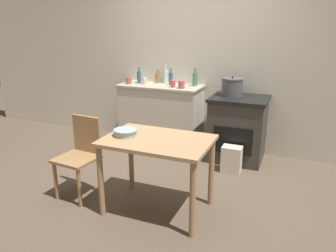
{
  "coord_description": "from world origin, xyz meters",
  "views": [
    {
      "loc": [
        1.46,
        -3.06,
        1.81
      ],
      "look_at": [
        0.0,
        0.46,
        0.62
      ],
      "focal_mm": 35.0,
      "sensor_mm": 36.0,
      "label": 1
    }
  ],
  "objects": [
    {
      "name": "bottle_far_left",
      "position": [
        -0.34,
        1.4,
        1.04
      ],
      "size": [
        0.06,
        0.06,
        0.24
      ],
      "color": "#3D5675",
      "rests_on": "counter_cabinet"
    },
    {
      "name": "mixing_bowl_large",
      "position": [
        -0.09,
        -0.41,
        0.8
      ],
      "size": [
        0.24,
        0.24,
        0.06
      ],
      "color": "#93A8B2",
      "rests_on": "work_table"
    },
    {
      "name": "flour_sack",
      "position": [
        0.74,
        0.78,
        0.17
      ],
      "size": [
        0.25,
        0.17,
        0.34
      ],
      "primitive_type": "cube",
      "color": "beige",
      "rests_on": "ground_plane"
    },
    {
      "name": "stove",
      "position": [
        0.71,
        1.24,
        0.44
      ],
      "size": [
        0.75,
        0.67,
        0.88
      ],
      "color": "#38332D",
      "rests_on": "ground_plane"
    },
    {
      "name": "stock_pot",
      "position": [
        0.59,
        1.28,
        1.0
      ],
      "size": [
        0.29,
        0.29,
        0.26
      ],
      "color": "#4C4C51",
      "rests_on": "stove"
    },
    {
      "name": "bottle_mid_left",
      "position": [
        0.02,
        1.43,
        1.05
      ],
      "size": [
        0.07,
        0.07,
        0.26
      ],
      "color": "#517F5B",
      "rests_on": "counter_cabinet"
    },
    {
      "name": "bottle_center_left",
      "position": [
        -0.59,
        1.47,
        1.02
      ],
      "size": [
        0.07,
        0.07,
        0.2
      ],
      "color": "olive",
      "rests_on": "counter_cabinet"
    },
    {
      "name": "ground_plane",
      "position": [
        0.0,
        0.0,
        0.0
      ],
      "size": [
        14.0,
        14.0,
        0.0
      ],
      "primitive_type": "plane",
      "color": "brown"
    },
    {
      "name": "cup_mid_right",
      "position": [
        -0.23,
        1.2,
        1.0
      ],
      "size": [
        0.07,
        0.07,
        0.1
      ],
      "primitive_type": "cylinder",
      "color": "#B74C42",
      "rests_on": "counter_cabinet"
    },
    {
      "name": "cup_far_right",
      "position": [
        -0.95,
        1.21,
        1.0
      ],
      "size": [
        0.09,
        0.09,
        0.1
      ],
      "primitive_type": "cylinder",
      "color": "#B74C42",
      "rests_on": "counter_cabinet"
    },
    {
      "name": "cup_right",
      "position": [
        -0.09,
        1.17,
        1.0
      ],
      "size": [
        0.09,
        0.09,
        0.1
      ],
      "primitive_type": "cylinder",
      "color": "#B74C42",
      "rests_on": "counter_cabinet"
    },
    {
      "name": "cup_center_right",
      "position": [
        -0.72,
        1.28,
        1.0
      ],
      "size": [
        0.07,
        0.07,
        0.1
      ],
      "primitive_type": "cylinder",
      "color": "beige",
      "rests_on": "counter_cabinet"
    },
    {
      "name": "chair",
      "position": [
        -0.66,
        -0.4,
        0.47
      ],
      "size": [
        0.44,
        0.44,
        0.86
      ],
      "rotation": [
        0.0,
        0.0,
        -0.09
      ],
      "color": "#997047",
      "rests_on": "ground_plane"
    },
    {
      "name": "work_table",
      "position": [
        0.24,
        -0.38,
        0.64
      ],
      "size": [
        1.03,
        0.7,
        0.76
      ],
      "color": "#A87F56",
      "rests_on": "ground_plane"
    },
    {
      "name": "bottle_left",
      "position": [
        -0.83,
        1.32,
        1.04
      ],
      "size": [
        0.07,
        0.07,
        0.24
      ],
      "color": "#3D5675",
      "rests_on": "counter_cabinet"
    },
    {
      "name": "counter_cabinet",
      "position": [
        -0.47,
        1.3,
        0.47
      ],
      "size": [
        1.22,
        0.53,
        0.95
      ],
      "color": "beige",
      "rests_on": "ground_plane"
    },
    {
      "name": "wall_back",
      "position": [
        0.0,
        1.58,
        1.27
      ],
      "size": [
        8.0,
        0.07,
        2.55
      ],
      "color": "beige",
      "rests_on": "ground_plane"
    },
    {
      "name": "bottle_center",
      "position": [
        -0.47,
        1.49,
        1.05
      ],
      "size": [
        0.07,
        0.07,
        0.27
      ],
      "color": "silver",
      "rests_on": "counter_cabinet"
    }
  ]
}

